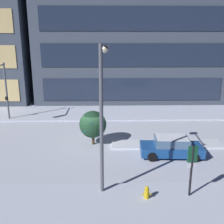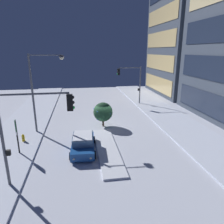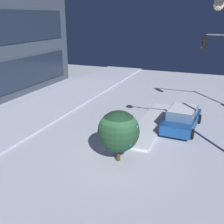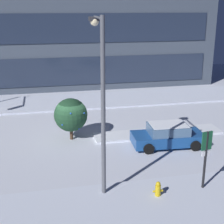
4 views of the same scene
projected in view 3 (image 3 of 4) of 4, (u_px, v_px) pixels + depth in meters
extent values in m
plane|color=silver|center=(121.00, 160.00, 15.04)|extent=(52.00, 52.00, 0.00)
cube|color=silver|center=(152.00, 122.00, 20.09)|extent=(9.00, 1.80, 0.14)
cube|color=#19478C|center=(182.00, 121.00, 19.06)|extent=(4.59, 2.14, 0.66)
cube|color=slate|center=(183.00, 113.00, 18.86)|extent=(2.52, 1.84, 0.60)
cube|color=white|center=(183.00, 108.00, 18.75)|extent=(2.33, 1.72, 0.04)
sphere|color=#F9E5B2|center=(179.00, 111.00, 21.27)|extent=(0.16, 0.16, 0.16)
sphere|color=#F9E5B2|center=(197.00, 113.00, 20.75)|extent=(0.16, 0.16, 0.16)
cylinder|color=black|center=(173.00, 115.00, 20.77)|extent=(0.67, 0.26, 0.66)
cylinder|color=black|center=(199.00, 119.00, 20.01)|extent=(0.67, 0.26, 0.66)
cylinder|color=black|center=(162.00, 129.00, 18.24)|extent=(0.67, 0.26, 0.66)
cylinder|color=black|center=(192.00, 134.00, 17.48)|extent=(0.67, 0.26, 0.66)
cube|color=black|center=(205.00, 43.00, 20.86)|extent=(0.32, 0.36, 1.00)
sphere|color=black|center=(203.00, 38.00, 20.82)|extent=(0.20, 0.20, 0.20)
sphere|color=black|center=(203.00, 43.00, 20.92)|extent=(0.20, 0.20, 0.20)
sphere|color=green|center=(202.00, 47.00, 21.03)|extent=(0.20, 0.20, 0.20)
cube|color=#333338|center=(219.00, 2.00, 11.79)|extent=(0.56, 0.36, 0.20)
sphere|color=#F9E5B2|center=(219.00, 5.00, 11.83)|extent=(0.44, 0.44, 0.44)
cylinder|color=#473323|center=(118.00, 154.00, 14.85)|extent=(0.22, 0.22, 0.77)
sphere|color=#1E4228|center=(118.00, 131.00, 14.41)|extent=(2.20, 2.20, 2.20)
sphere|color=blue|center=(137.00, 127.00, 13.83)|extent=(0.10, 0.10, 0.10)
sphere|color=blue|center=(103.00, 138.00, 15.06)|extent=(0.10, 0.10, 0.10)
sphere|color=blue|center=(111.00, 124.00, 15.39)|extent=(0.10, 0.10, 0.10)
sphere|color=blue|center=(134.00, 143.00, 14.78)|extent=(0.10, 0.10, 0.10)
sphere|color=blue|center=(136.00, 123.00, 14.76)|extent=(0.10, 0.10, 0.10)
sphere|color=blue|center=(130.00, 145.00, 13.67)|extent=(0.10, 0.10, 0.10)
sphere|color=blue|center=(103.00, 145.00, 14.59)|extent=(0.10, 0.10, 0.10)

